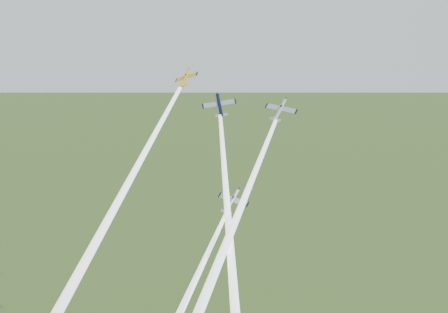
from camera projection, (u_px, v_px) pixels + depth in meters
plane_yellow at (186, 78)px, 141.97m from camera, size 7.37×8.36×7.74m
smoke_trail_yellow at (118, 202)px, 126.95m from camera, size 19.26×47.03×48.83m
plane_navy at (219, 105)px, 141.60m from camera, size 11.16×9.29×8.23m
smoke_trail_navy at (231, 253)px, 120.89m from camera, size 19.49×51.60×53.25m
plane_silver_right at (280, 110)px, 135.52m from camera, size 10.43×8.78×7.60m
smoke_trail_silver_right at (230, 235)px, 120.95m from camera, size 16.00×44.24×45.27m
plane_silver_low at (232, 201)px, 132.42m from camera, size 10.70×9.15×7.64m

